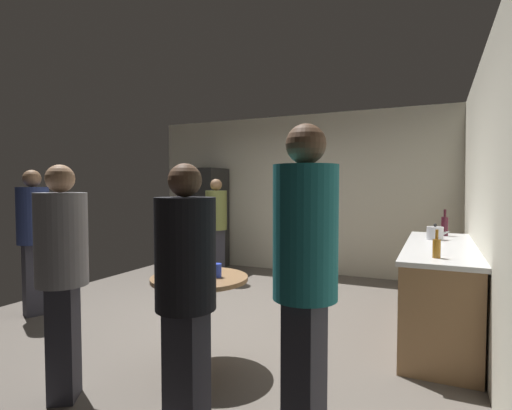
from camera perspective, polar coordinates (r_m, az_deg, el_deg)
The scene contains 18 objects.
ground_plane at distance 4.77m, azimuth -5.07°, elevation -16.00°, with size 5.20×5.20×0.10m, color #5B544C.
wall_back at distance 6.92m, azimuth 5.72°, elevation 1.63°, with size 5.32×0.06×2.70m, color beige.
wall_side_right at distance 3.94m, azimuth 30.26°, elevation 0.48°, with size 0.06×5.20×2.70m, color beige.
refrigerator at distance 7.25m, azimuth -7.51°, elevation -1.90°, with size 0.70×0.68×1.80m.
kitchen_counter at distance 4.42m, azimuth 24.88°, elevation -10.97°, with size 0.64×2.23×0.90m.
kettle at distance 4.72m, azimuth 24.41°, elevation -3.70°, with size 0.24×0.17×0.18m.
wine_bottle_on_counter at distance 5.13m, azimuth 25.54°, elevation -2.71°, with size 0.08×0.08×0.31m.
beer_bottle_on_counter at distance 3.52m, azimuth 24.57°, elevation -5.60°, with size 0.06×0.06×0.23m.
foreground_table at distance 3.37m, azimuth -8.13°, elevation -11.89°, with size 0.80×0.80×0.73m.
beer_bottle_amber at distance 3.29m, azimuth -8.81°, elevation -8.89°, with size 0.06×0.06×0.23m.
beer_bottle_brown at distance 3.32m, azimuth -11.37°, elevation -8.81°, with size 0.06×0.06×0.23m.
beer_bottle_green at distance 3.54m, azimuth -9.03°, elevation -8.07°, with size 0.06×0.06×0.23m.
plastic_cup_blue at distance 3.30m, azimuth -5.69°, elevation -9.34°, with size 0.08×0.08×0.11m, color blue.
person_in_olive_shirt at distance 6.36m, azimuth -5.75°, elevation -2.25°, with size 0.46×0.46×1.60m.
person_in_gray_shirt at distance 3.04m, azimuth -26.16°, elevation -7.59°, with size 0.47×0.47×1.63m.
person_in_black_shirt at distance 2.29m, azimuth -10.09°, elevation -11.03°, with size 0.37×0.37×1.61m.
person_in_navy_shirt at distance 5.19m, azimuth -29.42°, elevation -3.22°, with size 0.44×0.44×1.67m.
person_in_teal_shirt at distance 2.11m, azimuth 7.09°, elevation -8.75°, with size 0.38×0.38×1.80m.
Camera 1 is at (2.24, -3.92, 1.48)m, focal length 27.77 mm.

